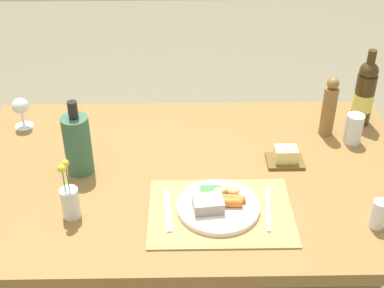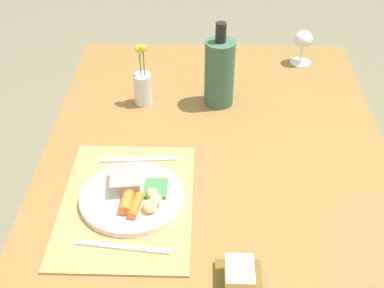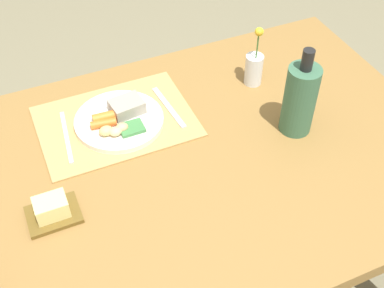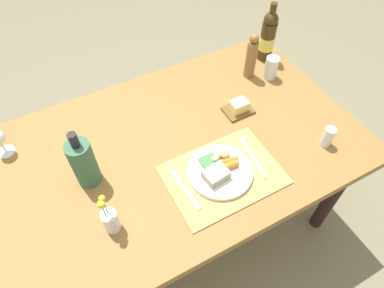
{
  "view_description": "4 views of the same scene",
  "coord_description": "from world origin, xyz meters",
  "px_view_note": "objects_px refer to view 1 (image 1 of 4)",
  "views": [
    {
      "loc": [
        -0.02,
        -1.49,
        1.81
      ],
      "look_at": [
        0.01,
        0.04,
        0.8
      ],
      "focal_mm": 49.71,
      "sensor_mm": 36.0,
      "label": 1
    },
    {
      "loc": [
        1.04,
        -0.03,
        1.64
      ],
      "look_at": [
        -0.06,
        -0.06,
        0.79
      ],
      "focal_mm": 49.33,
      "sensor_mm": 36.0,
      "label": 2
    },
    {
      "loc": [
        0.32,
        0.87,
        1.73
      ],
      "look_at": [
        -0.05,
        0.03,
        0.8
      ],
      "focal_mm": 46.97,
      "sensor_mm": 36.0,
      "label": 3
    },
    {
      "loc": [
        -0.37,
        -0.82,
        1.85
      ],
      "look_at": [
        0.03,
        -0.07,
        0.77
      ],
      "focal_mm": 31.5,
      "sensor_mm": 36.0,
      "label": 4
    }
  ],
  "objects_px": {
    "fork": "(168,210)",
    "flower_vase": "(70,200)",
    "wine_glass": "(21,108)",
    "knife": "(268,208)",
    "butter_dish": "(285,157)",
    "water_tumbler": "(353,130)",
    "salt_shaker": "(378,214)",
    "cooler_bottle": "(78,144)",
    "wine_bottle": "(364,93)",
    "dining_table": "(191,188)",
    "dinner_plate": "(218,205)",
    "pepper_mill": "(329,108)"
  },
  "relations": [
    {
      "from": "salt_shaker",
      "to": "water_tumbler",
      "type": "xyz_separation_m",
      "value": [
        0.05,
        0.47,
        0.0
      ]
    },
    {
      "from": "dining_table",
      "to": "wine_glass",
      "type": "bearing_deg",
      "value": 154.73
    },
    {
      "from": "water_tumbler",
      "to": "flower_vase",
      "type": "relative_size",
      "value": 0.56
    },
    {
      "from": "pepper_mill",
      "to": "knife",
      "type": "bearing_deg",
      "value": -122.21
    },
    {
      "from": "dinner_plate",
      "to": "water_tumbler",
      "type": "height_order",
      "value": "water_tumbler"
    },
    {
      "from": "dining_table",
      "to": "water_tumbler",
      "type": "height_order",
      "value": "water_tumbler"
    },
    {
      "from": "cooler_bottle",
      "to": "water_tumbler",
      "type": "height_order",
      "value": "cooler_bottle"
    },
    {
      "from": "wine_glass",
      "to": "butter_dish",
      "type": "bearing_deg",
      "value": -14.88
    },
    {
      "from": "fork",
      "to": "wine_bottle",
      "type": "relative_size",
      "value": 0.66
    },
    {
      "from": "water_tumbler",
      "to": "flower_vase",
      "type": "height_order",
      "value": "flower_vase"
    },
    {
      "from": "fork",
      "to": "flower_vase",
      "type": "bearing_deg",
      "value": 178.03
    },
    {
      "from": "dining_table",
      "to": "water_tumbler",
      "type": "relative_size",
      "value": 13.51
    },
    {
      "from": "salt_shaker",
      "to": "cooler_bottle",
      "type": "relative_size",
      "value": 0.35
    },
    {
      "from": "dinner_plate",
      "to": "cooler_bottle",
      "type": "xyz_separation_m",
      "value": [
        -0.46,
        0.22,
        0.09
      ]
    },
    {
      "from": "dining_table",
      "to": "dinner_plate",
      "type": "bearing_deg",
      "value": -68.56
    },
    {
      "from": "salt_shaker",
      "to": "water_tumbler",
      "type": "relative_size",
      "value": 0.82
    },
    {
      "from": "water_tumbler",
      "to": "pepper_mill",
      "type": "distance_m",
      "value": 0.12
    },
    {
      "from": "cooler_bottle",
      "to": "pepper_mill",
      "type": "height_order",
      "value": "cooler_bottle"
    },
    {
      "from": "water_tumbler",
      "to": "fork",
      "type": "bearing_deg",
      "value": -150.38
    },
    {
      "from": "dinner_plate",
      "to": "flower_vase",
      "type": "xyz_separation_m",
      "value": [
        -0.46,
        -0.02,
        0.04
      ]
    },
    {
      "from": "knife",
      "to": "wine_glass",
      "type": "xyz_separation_m",
      "value": [
        -0.89,
        0.52,
        0.08
      ]
    },
    {
      "from": "dinner_plate",
      "to": "pepper_mill",
      "type": "xyz_separation_m",
      "value": [
        0.44,
        0.45,
        0.09
      ]
    },
    {
      "from": "butter_dish",
      "to": "flower_vase",
      "type": "xyz_separation_m",
      "value": [
        -0.71,
        -0.27,
        0.04
      ]
    },
    {
      "from": "butter_dish",
      "to": "water_tumbler",
      "type": "relative_size",
      "value": 1.12
    },
    {
      "from": "knife",
      "to": "wine_bottle",
      "type": "height_order",
      "value": "wine_bottle"
    },
    {
      "from": "dinner_plate",
      "to": "flower_vase",
      "type": "height_order",
      "value": "flower_vase"
    },
    {
      "from": "salt_shaker",
      "to": "flower_vase",
      "type": "bearing_deg",
      "value": 176.04
    },
    {
      "from": "flower_vase",
      "to": "water_tumbler",
      "type": "bearing_deg",
      "value": 22.32
    },
    {
      "from": "fork",
      "to": "pepper_mill",
      "type": "relative_size",
      "value": 0.86
    },
    {
      "from": "dining_table",
      "to": "water_tumbler",
      "type": "distance_m",
      "value": 0.65
    },
    {
      "from": "butter_dish",
      "to": "cooler_bottle",
      "type": "relative_size",
      "value": 0.48
    },
    {
      "from": "cooler_bottle",
      "to": "dinner_plate",
      "type": "bearing_deg",
      "value": -25.32
    },
    {
      "from": "fork",
      "to": "salt_shaker",
      "type": "height_order",
      "value": "salt_shaker"
    },
    {
      "from": "wine_glass",
      "to": "water_tumbler",
      "type": "bearing_deg",
      "value": -6.01
    },
    {
      "from": "dining_table",
      "to": "cooler_bottle",
      "type": "relative_size",
      "value": 5.75
    },
    {
      "from": "wine_glass",
      "to": "wine_bottle",
      "type": "xyz_separation_m",
      "value": [
        1.33,
        0.01,
        0.04
      ]
    },
    {
      "from": "dining_table",
      "to": "flower_vase",
      "type": "xyz_separation_m",
      "value": [
        -0.37,
        -0.23,
        0.14
      ]
    },
    {
      "from": "knife",
      "to": "water_tumbler",
      "type": "distance_m",
      "value": 0.54
    },
    {
      "from": "knife",
      "to": "salt_shaker",
      "type": "relative_size",
      "value": 2.27
    },
    {
      "from": "dinner_plate",
      "to": "wine_bottle",
      "type": "height_order",
      "value": "wine_bottle"
    },
    {
      "from": "wine_bottle",
      "to": "water_tumbler",
      "type": "xyz_separation_m",
      "value": [
        -0.07,
        -0.14,
        -0.08
      ]
    },
    {
      "from": "salt_shaker",
      "to": "flower_vase",
      "type": "relative_size",
      "value": 0.46
    },
    {
      "from": "salt_shaker",
      "to": "pepper_mill",
      "type": "height_order",
      "value": "pepper_mill"
    },
    {
      "from": "wine_glass",
      "to": "knife",
      "type": "bearing_deg",
      "value": -30.23
    },
    {
      "from": "water_tumbler",
      "to": "pepper_mill",
      "type": "xyz_separation_m",
      "value": [
        -0.09,
        0.06,
        0.06
      ]
    },
    {
      "from": "fork",
      "to": "butter_dish",
      "type": "bearing_deg",
      "value": 27.61
    },
    {
      "from": "salt_shaker",
      "to": "water_tumbler",
      "type": "distance_m",
      "value": 0.47
    },
    {
      "from": "knife",
      "to": "cooler_bottle",
      "type": "distance_m",
      "value": 0.67
    },
    {
      "from": "fork",
      "to": "water_tumbler",
      "type": "distance_m",
      "value": 0.79
    },
    {
      "from": "wine_glass",
      "to": "water_tumbler",
      "type": "relative_size",
      "value": 1.08
    }
  ]
}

